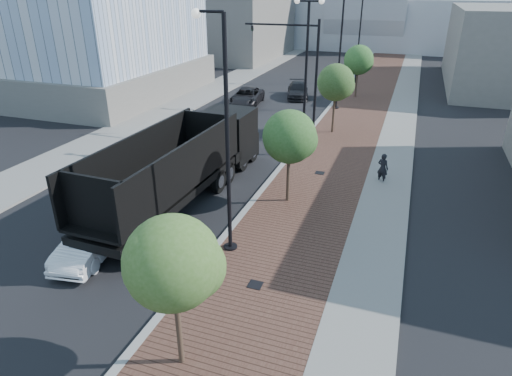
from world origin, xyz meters
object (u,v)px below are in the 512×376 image
(pedestrian, at_px, (383,168))
(dump_truck, at_px, (202,157))
(dark_car_mid, at_px, (247,97))
(white_sedan, at_px, (93,239))

(pedestrian, bearing_deg, dump_truck, 44.33)
(dump_truck, distance_m, dark_car_mid, 17.95)
(white_sedan, bearing_deg, dump_truck, 71.73)
(white_sedan, bearing_deg, dark_car_mid, 87.02)
(dump_truck, xyz_separation_m, dark_car_mid, (-4.08, 17.46, -0.87))
(white_sedan, xyz_separation_m, pedestrian, (10.27, 11.23, 0.13))
(white_sedan, height_order, pedestrian, pedestrian)
(dump_truck, bearing_deg, pedestrian, 23.25)
(dark_car_mid, height_order, pedestrian, pedestrian)
(white_sedan, height_order, dark_car_mid, dark_car_mid)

